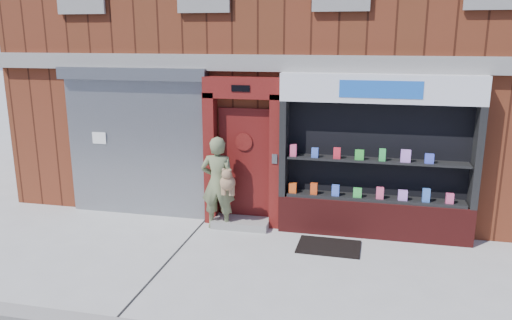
% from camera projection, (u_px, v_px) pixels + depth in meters
% --- Properties ---
extents(ground, '(80.00, 80.00, 0.00)m').
position_uv_depth(ground, '(260.00, 268.00, 8.03)').
color(ground, '#9E9E99').
rests_on(ground, ground).
extents(building, '(12.00, 8.16, 8.00)m').
position_uv_depth(building, '(310.00, 21.00, 12.73)').
color(building, '#5F2615').
rests_on(building, ground).
extents(shutter_bay, '(3.10, 0.30, 3.04)m').
position_uv_depth(shutter_bay, '(136.00, 133.00, 10.08)').
color(shutter_bay, gray).
rests_on(shutter_bay, ground).
extents(red_door_bay, '(1.52, 0.58, 2.90)m').
position_uv_depth(red_door_bay, '(243.00, 152.00, 9.60)').
color(red_door_bay, '#56100E').
rests_on(red_door_bay, ground).
extents(pharmacy_bay, '(3.50, 0.41, 3.00)m').
position_uv_depth(pharmacy_bay, '(376.00, 164.00, 9.04)').
color(pharmacy_bay, '#541513').
rests_on(pharmacy_bay, ground).
extents(woman, '(0.74, 0.57, 1.81)m').
position_uv_depth(woman, '(219.00, 183.00, 9.51)').
color(woman, '#646F49').
rests_on(woman, ground).
extents(doormat, '(1.11, 0.79, 0.03)m').
position_uv_depth(doormat, '(329.00, 247.00, 8.82)').
color(doormat, black).
rests_on(doormat, ground).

